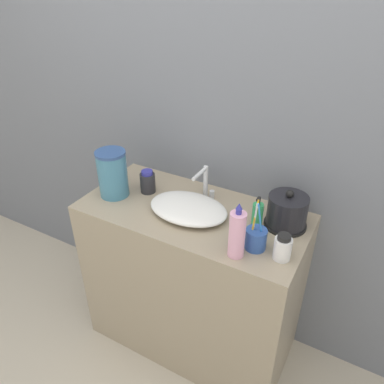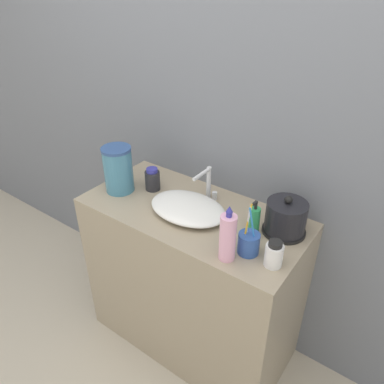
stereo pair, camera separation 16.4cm
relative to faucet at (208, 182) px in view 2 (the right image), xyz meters
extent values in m
plane|color=#BCB29E|center=(0.00, -0.37, -0.95)|extent=(12.00, 12.00, 0.00)
cube|color=slate|center=(0.00, 0.15, 0.35)|extent=(6.00, 0.04, 2.60)
cube|color=gray|center=(0.00, -0.12, -0.52)|extent=(1.04, 0.50, 0.86)
ellipsoid|color=white|center=(-0.01, -0.15, -0.06)|extent=(0.37, 0.26, 0.06)
cylinder|color=silver|center=(-0.01, 0.02, -0.01)|extent=(0.02, 0.02, 0.16)
cylinder|color=silver|center=(-0.01, -0.04, 0.06)|extent=(0.02, 0.12, 0.02)
cylinder|color=silver|center=(0.03, 0.02, -0.07)|extent=(0.02, 0.02, 0.04)
cylinder|color=black|center=(0.40, -0.03, -0.08)|extent=(0.18, 0.18, 0.01)
cylinder|color=black|center=(0.40, -0.03, -0.02)|extent=(0.17, 0.17, 0.14)
sphere|color=black|center=(0.40, -0.03, 0.07)|extent=(0.03, 0.03, 0.03)
cylinder|color=#2D519E|center=(0.34, -0.23, -0.05)|extent=(0.08, 0.08, 0.09)
cylinder|color=white|center=(0.33, -0.22, 0.03)|extent=(0.01, 0.02, 0.16)
cylinder|color=#338CE0|center=(0.35, -0.23, 0.04)|extent=(0.03, 0.04, 0.19)
cylinder|color=yellow|center=(0.33, -0.22, 0.03)|extent=(0.01, 0.04, 0.17)
cylinder|color=#2D9956|center=(0.30, -0.11, -0.03)|extent=(0.05, 0.05, 0.12)
cylinder|color=black|center=(0.30, -0.11, 0.04)|extent=(0.01, 0.01, 0.02)
cube|color=black|center=(0.30, -0.11, 0.06)|extent=(0.01, 0.03, 0.01)
cylinder|color=#28282D|center=(-0.27, -0.08, -0.04)|extent=(0.07, 0.07, 0.10)
cylinder|color=#333399|center=(-0.27, -0.08, 0.01)|extent=(0.06, 0.06, 0.02)
cylinder|color=#EAA8C6|center=(0.29, -0.30, 0.01)|extent=(0.06, 0.06, 0.19)
cylinder|color=#333399|center=(0.29, -0.30, 0.11)|extent=(0.02, 0.02, 0.02)
cone|color=#333399|center=(0.29, -0.30, 0.13)|extent=(0.03, 0.03, 0.02)
cylinder|color=white|center=(0.45, -0.24, -0.05)|extent=(0.07, 0.07, 0.09)
cylinder|color=black|center=(0.45, -0.24, 0.01)|extent=(0.05, 0.05, 0.02)
cylinder|color=teal|center=(-0.40, -0.18, 0.02)|extent=(0.14, 0.14, 0.21)
cylinder|color=#2D4C84|center=(-0.40, -0.18, 0.13)|extent=(0.14, 0.14, 0.01)
camera|label=1|loc=(0.68, -1.35, 0.87)|focal=35.00mm
camera|label=2|loc=(0.82, -1.26, 0.87)|focal=35.00mm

